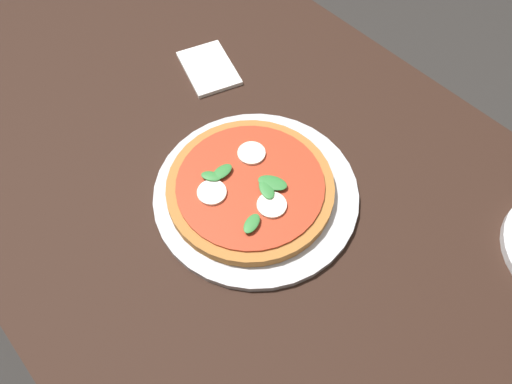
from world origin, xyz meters
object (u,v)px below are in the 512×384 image
at_px(dining_table, 240,201).
at_px(serving_tray, 256,193).
at_px(pizza, 250,187).
at_px(napkin, 209,68).

distance_m(dining_table, serving_tray, 0.12).
bearing_deg(dining_table, pizza, -18.56).
height_order(serving_tray, napkin, serving_tray).
height_order(serving_tray, pizza, pizza).
xyz_separation_m(dining_table, napkin, (-0.22, 0.12, 0.10)).
xyz_separation_m(dining_table, serving_tray, (0.06, -0.01, 0.10)).
bearing_deg(pizza, napkin, 154.16).
xyz_separation_m(dining_table, pizza, (0.05, -0.02, 0.12)).
height_order(dining_table, napkin, napkin).
bearing_deg(napkin, pizza, -25.84).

